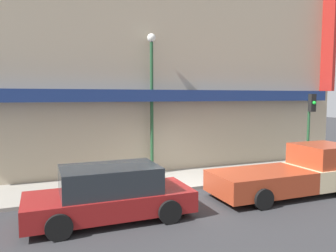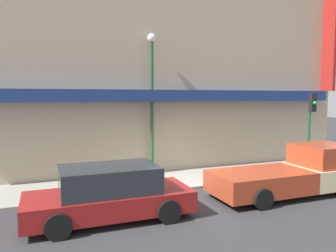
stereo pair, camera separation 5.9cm
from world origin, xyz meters
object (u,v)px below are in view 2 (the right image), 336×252
Objects in this scene: fire_hydrant at (144,178)px; street_lamp at (152,88)px; pickup_truck at (296,173)px; traffic_light at (311,118)px; parked_car at (110,194)px.

fire_hydrant is 0.11× the size of street_lamp.
traffic_light reaches higher than pickup_truck.
parked_car is 0.78× the size of street_lamp.
fire_hydrant is (1.78, 2.42, -0.30)m from parked_car.
fire_hydrant is at bearing 153.01° from pickup_truck.
parked_car is 10.08m from traffic_light.
street_lamp reaches higher than fire_hydrant.
pickup_truck is 0.94× the size of street_lamp.
parked_car is (-6.68, 0.00, -0.01)m from pickup_truck.
parked_car is 1.34× the size of traffic_light.
street_lamp is at bearing 63.24° from fire_hydrant.
street_lamp is (-3.99, 4.23, 3.08)m from pickup_truck.
pickup_truck is 5.47m from fire_hydrant.
traffic_light is at bearing 37.95° from pickup_truck.
traffic_light is (9.64, 2.36, 1.78)m from parked_car.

